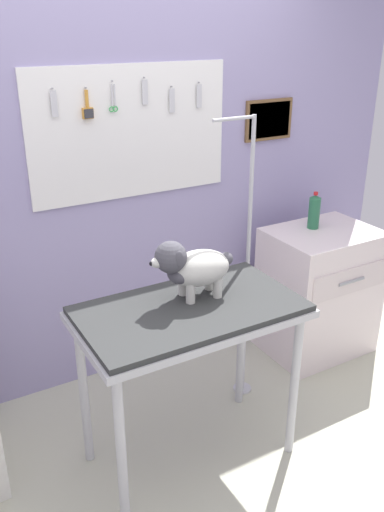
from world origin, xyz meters
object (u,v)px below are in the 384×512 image
object	(u,v)px
grooming_table	(190,324)
grooming_arm	(246,276)
dog	(191,267)
cabinet_right	(318,291)
soda_bottle	(314,212)

from	to	relation	value
grooming_table	grooming_arm	bearing A→B (deg)	30.27
dog	cabinet_right	bearing A→B (deg)	18.23
grooming_table	soda_bottle	size ratio (longest dim) A/B	4.38
dog	cabinet_right	world-z (taller)	dog
grooming_arm	cabinet_right	world-z (taller)	grooming_arm
grooming_arm	cabinet_right	size ratio (longest dim) A/B	1.94
grooming_table	soda_bottle	world-z (taller)	soda_bottle
grooming_table	grooming_arm	size ratio (longest dim) A/B	0.63
grooming_table	dog	xyz separation A→B (m)	(0.05, 0.07, 0.25)
grooming_arm	dog	size ratio (longest dim) A/B	3.97
dog	cabinet_right	xyz separation A→B (m)	(1.20, 0.39, -0.61)
dog	cabinet_right	distance (m)	1.40
soda_bottle	cabinet_right	bearing A→B (deg)	-73.27
dog	grooming_table	bearing A→B (deg)	-123.63
grooming_table	cabinet_right	size ratio (longest dim) A/B	1.23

